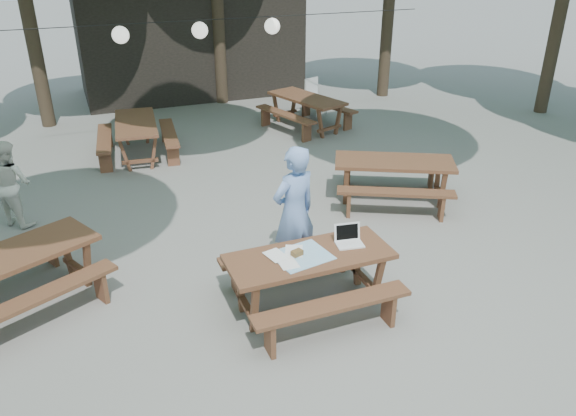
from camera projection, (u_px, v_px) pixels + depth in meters
The scene contains 13 objects.
ground at pixel (329, 272), 7.73m from camera, with size 80.00×80.00×0.00m, color slate.
pavilion at pixel (189, 43), 16.05m from camera, with size 6.00×3.00×2.80m, color black.
main_picnic_table at pixel (309, 280), 6.87m from camera, with size 2.00×1.58×0.75m.
picnic_table_nw at pixel (16, 280), 6.87m from camera, with size 2.40×2.25×0.75m.
picnic_table_ne at pixel (393, 180), 9.65m from camera, with size 2.41×2.27×0.75m.
picnic_table_far_w at pixel (137, 138), 11.62m from camera, with size 1.77×2.07×0.75m.
picnic_table_far_e at pixel (306, 112), 13.34m from camera, with size 2.09×2.29×0.75m.
woman at pixel (294, 213), 7.34m from camera, with size 0.67×0.44×1.84m, color #7294D1.
second_person at pixel (10, 183), 8.75m from camera, with size 0.68×0.53×1.39m, color silver.
plastic_chair at pixel (316, 104), 14.43m from camera, with size 0.57×0.57×0.90m.
laptop at pixel (348, 239), 6.93m from camera, with size 0.37×0.31×0.24m.
tabletop_clutter at pixel (299, 255), 6.66m from camera, with size 0.79×0.65×0.08m.
paper_lanterns at pixel (200, 30), 11.62m from camera, with size 9.00×0.34×0.38m.
Camera 1 is at (-2.95, -5.88, 4.20)m, focal length 35.00 mm.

